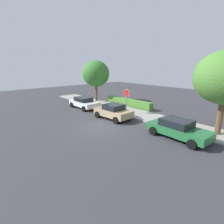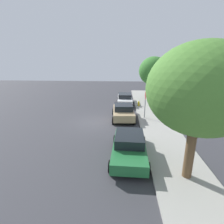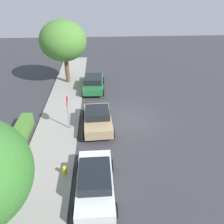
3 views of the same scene
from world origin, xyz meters
TOP-DOWN VIEW (x-y plane):
  - ground_plane at (0.00, 0.00)m, footprint 60.00×60.00m
  - sidewalk_curb at (0.00, 5.30)m, footprint 32.00×2.97m
  - stop_sign at (-1.06, 4.40)m, footprint 0.82×0.08m
  - parked_car_tan at (-0.89, 2.41)m, footprint 3.90×2.24m
  - parked_car_white at (-6.52, 2.57)m, footprint 4.10×1.98m
  - parked_car_green at (5.70, 2.76)m, footprint 4.45×2.14m
  - street_tree_near_corner at (7.49, 5.50)m, footprint 4.45×4.45m
  - fire_hydrant at (-5.42, 4.22)m, footprint 0.30×0.22m
  - front_yard_hedge at (-3.73, 7.49)m, footprint 7.23×0.77m

SIDE VIEW (x-z plane):
  - ground_plane at x=0.00m, z-range 0.00..0.00m
  - sidewalk_curb at x=0.00m, z-range 0.00..0.14m
  - fire_hydrant at x=-5.42m, z-range 0.00..0.72m
  - front_yard_hedge at x=-3.73m, z-range 0.00..0.94m
  - parked_car_white at x=-6.52m, z-range 0.03..1.39m
  - parked_car_green at x=5.70m, z-range 0.02..1.40m
  - parked_car_tan at x=-0.89m, z-range 0.01..1.46m
  - stop_sign at x=-1.06m, z-range 0.52..3.20m
  - street_tree_near_corner at x=7.49m, z-range 1.17..7.36m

